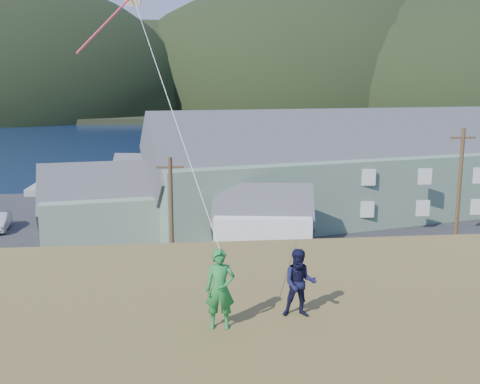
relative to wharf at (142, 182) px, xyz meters
name	(u,v)px	position (x,y,z in m)	size (l,w,h in m)	color
ground	(196,301)	(6.00, -40.00, -0.45)	(900.00, 900.00, 0.00)	#0A1638
grass_strip	(197,314)	(6.00, -42.00, -0.40)	(110.00, 8.00, 0.10)	#4C3D19
waterfront_lot	(191,228)	(6.00, -23.00, -0.39)	(72.00, 36.00, 0.12)	#28282B
wharf	(142,182)	(0.00, 0.00, 0.00)	(26.00, 14.00, 0.90)	gray
far_shore	(184,108)	(6.00, 290.00, 0.55)	(900.00, 320.00, 2.00)	black
far_hills	(246,109)	(41.59, 239.38, 1.55)	(760.00, 265.00, 143.00)	black
lodge	(340,169)	(20.10, -21.13, 4.42)	(37.43, 18.96, 12.69)	gray
shed_palegreen_near	(105,204)	(-1.18, -25.25, 2.41)	(11.40, 8.24, 7.62)	gray
shed_white	(263,220)	(11.44, -30.08, 1.92)	(8.40, 6.20, 6.15)	white
shed_palegreen_far	(157,181)	(2.53, -11.59, 2.06)	(10.58, 7.24, 6.53)	gray
utility_poles	(186,220)	(5.49, -38.50, 4.09)	(36.83, 0.24, 9.81)	#47331E
parked_cars	(91,214)	(-3.29, -19.96, 0.40)	(19.77, 12.47, 1.56)	navy
kite_flyer_green	(220,289)	(6.17, -59.11, 7.61)	(0.63, 0.41, 1.73)	#217A33
kite_flyer_navy	(300,283)	(7.97, -58.71, 7.53)	(0.75, 0.59, 1.55)	black
kite_rig	(130,2)	(4.01, -53.56, 14.22)	(1.69, 3.14, 8.60)	beige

